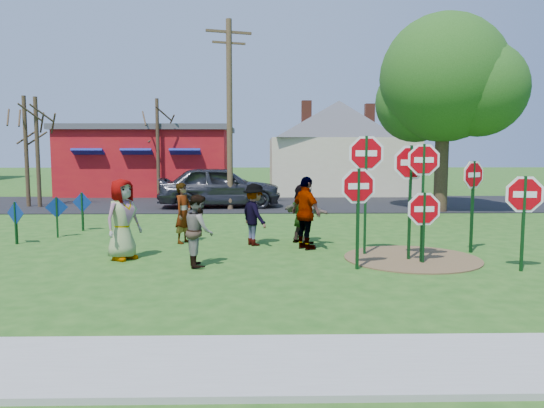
{
  "coord_description": "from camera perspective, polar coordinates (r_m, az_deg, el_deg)",
  "views": [
    {
      "loc": [
        0.91,
        -13.3,
        2.61
      ],
      "look_at": [
        1.2,
        0.39,
        1.18
      ],
      "focal_mm": 35.0,
      "sensor_mm": 36.0,
      "label": 1
    }
  ],
  "objects": [
    {
      "name": "blue_diamond_b",
      "position": [
        16.07,
        -25.86,
        -1.37
      ],
      "size": [
        0.58,
        0.31,
        1.18
      ],
      "rotation": [
        0.0,
        0.0,
        -0.48
      ],
      "color": "#0F3916",
      "rests_on": "ground"
    },
    {
      "name": "person_d",
      "position": [
        14.3,
        -1.91,
        -1.14
      ],
      "size": [
        1.05,
        1.25,
        1.68
      ],
      "primitive_type": "imported",
      "rotation": [
        0.0,
        0.0,
        2.05
      ],
      "color": "#353439",
      "rests_on": "ground"
    },
    {
      "name": "person_e",
      "position": [
        13.71,
        3.7,
        -0.99
      ],
      "size": [
        0.98,
        1.19,
        1.9
      ],
      "primitive_type": "imported",
      "rotation": [
        0.0,
        0.0,
        2.13
      ],
      "color": "#49305E",
      "rests_on": "ground"
    },
    {
      "name": "stop_sign_a",
      "position": [
        11.5,
        9.25,
        0.91
      ],
      "size": [
        1.03,
        0.17,
        2.33
      ],
      "rotation": [
        0.0,
        0.0,
        0.15
      ],
      "color": "#0F3916",
      "rests_on": "ground"
    },
    {
      "name": "stop_sign_g",
      "position": [
        12.66,
        14.68,
        2.98
      ],
      "size": [
        1.09,
        0.07,
        2.84
      ],
      "rotation": [
        0.0,
        0.0,
        -0.01
      ],
      "color": "#0F3916",
      "rests_on": "ground"
    },
    {
      "name": "stop_sign_e",
      "position": [
        12.44,
        16.01,
        -0.98
      ],
      "size": [
        1.03,
        0.07,
        1.77
      ],
      "rotation": [
        0.0,
        0.0,
        0.04
      ],
      "color": "#0F3916",
      "rests_on": "ground"
    },
    {
      "name": "stop_sign_b",
      "position": [
        13.07,
        10.08,
        4.22
      ],
      "size": [
        1.15,
        0.18,
        3.08
      ],
      "rotation": [
        0.0,
        0.0,
        -0.14
      ],
      "color": "#0F3916",
      "rests_on": "ground"
    },
    {
      "name": "blue_diamond_d",
      "position": [
        17.87,
        -19.73,
        -0.3
      ],
      "size": [
        0.64,
        0.15,
        1.24
      ],
      "rotation": [
        0.0,
        0.0,
        -0.2
      ],
      "color": "#0F3916",
      "rests_on": "ground"
    },
    {
      "name": "cream_house",
      "position": [
        31.64,
        7.18,
        6.52
      ],
      "size": [
        9.4,
        9.4,
        6.5
      ],
      "color": "beige",
      "rests_on": "ground"
    },
    {
      "name": "person_c",
      "position": [
        11.88,
        -7.88,
        -2.83
      ],
      "size": [
        0.76,
        0.89,
        1.6
      ],
      "primitive_type": "imported",
      "rotation": [
        0.0,
        0.0,
        1.79
      ],
      "color": "#955437",
      "rests_on": "ground"
    },
    {
      "name": "bare_tree_east",
      "position": [
        27.98,
        -12.21,
        7.33
      ],
      "size": [
        1.8,
        1.8,
        5.15
      ],
      "color": "#382819",
      "rests_on": "ground"
    },
    {
      "name": "stop_sign_c",
      "position": [
        12.42,
        15.96,
        3.01
      ],
      "size": [
        0.98,
        0.1,
        2.85
      ],
      "rotation": [
        0.0,
        0.0,
        -0.09
      ],
      "color": "#0F3916",
      "rests_on": "ground"
    },
    {
      "name": "suv",
      "position": [
        23.43,
        -5.65,
        1.9
      ],
      "size": [
        5.52,
        2.64,
        1.82
      ],
      "primitive_type": "imported",
      "rotation": [
        0.0,
        0.0,
        1.67
      ],
      "color": "#313137",
      "rests_on": "road"
    },
    {
      "name": "person_f",
      "position": [
        14.65,
        3.3,
        -1.03
      ],
      "size": [
        1.4,
        1.44,
        1.65
      ],
      "primitive_type": "imported",
      "rotation": [
        0.0,
        0.0,
        2.33
      ],
      "color": "#1B4826",
      "rests_on": "ground"
    },
    {
      "name": "bare_tree_west",
      "position": [
        25.88,
        -24.99,
        6.69
      ],
      "size": [
        1.8,
        1.8,
        4.91
      ],
      "color": "#382819",
      "rests_on": "ground"
    },
    {
      "name": "blue_diamond_c",
      "position": [
        16.77,
        -22.14,
        -0.83
      ],
      "size": [
        0.62,
        0.18,
        1.21
      ],
      "rotation": [
        0.0,
        0.0,
        0.27
      ],
      "color": "#0F3916",
      "rests_on": "ground"
    },
    {
      "name": "stop_sign_d",
      "position": [
        14.1,
        20.82,
        2.13
      ],
      "size": [
        0.85,
        0.45,
        2.43
      ],
      "rotation": [
        0.0,
        0.0,
        0.48
      ],
      "color": "#0F3916",
      "rests_on": "ground"
    },
    {
      "name": "red_building",
      "position": [
        31.95,
        -12.83,
        4.69
      ],
      "size": [
        9.4,
        7.69,
        3.9
      ],
      "color": "maroon",
      "rests_on": "ground"
    },
    {
      "name": "person_b",
      "position": [
        14.83,
        -9.53,
        -0.96
      ],
      "size": [
        0.62,
        0.72,
        1.67
      ],
      "primitive_type": "imported",
      "rotation": [
        0.0,
        0.0,
        1.15
      ],
      "color": "#317D73",
      "rests_on": "ground"
    },
    {
      "name": "dirt_patch",
      "position": [
        13.07,
        14.82,
        -5.67
      ],
      "size": [
        3.2,
        3.2,
        0.03
      ],
      "primitive_type": "cylinder",
      "color": "brown",
      "rests_on": "ground"
    },
    {
      "name": "leafy_tree",
      "position": [
        23.0,
        18.33,
        12.05
      ],
      "size": [
        5.64,
        5.15,
        8.01
      ],
      "color": "#382819",
      "rests_on": "ground"
    },
    {
      "name": "sidewalk",
      "position": [
        6.68,
        -9.37,
        -16.74
      ],
      "size": [
        22.0,
        1.8,
        0.08
      ],
      "primitive_type": "cube",
      "color": "#9E9E99",
      "rests_on": "ground"
    },
    {
      "name": "road",
      "position": [
        24.95,
        -3.3,
        0.02
      ],
      "size": [
        120.0,
        7.5,
        0.04
      ],
      "primitive_type": "cube",
      "color": "black",
      "rests_on": "ground"
    },
    {
      "name": "bare_tree_mid",
      "position": [
        25.52,
        -23.97,
        6.67
      ],
      "size": [
        1.8,
        1.8,
        4.86
      ],
      "color": "#382819",
      "rests_on": "ground"
    },
    {
      "name": "ground",
      "position": [
        13.59,
        -5.06,
        -5.12
      ],
      "size": [
        120.0,
        120.0,
        0.0
      ],
      "primitive_type": "plane",
      "color": "#215117",
      "rests_on": "ground"
    },
    {
      "name": "person_a",
      "position": [
        12.92,
        -15.78,
        -1.61
      ],
      "size": [
        1.04,
        1.11,
        1.91
      ],
      "primitive_type": "imported",
      "rotation": [
        0.0,
        0.0,
        0.94
      ],
      "color": "#48619A",
      "rests_on": "ground"
    },
    {
      "name": "utility_pole",
      "position": [
        22.61,
        -4.59,
        9.94
      ],
      "size": [
        1.88,
        0.7,
        7.93
      ],
      "rotation": [
        0.0,
        0.0,
        0.31
      ],
      "color": "#4C3823",
      "rests_on": "ground"
    },
    {
      "name": "stop_sign_f",
      "position": [
        12.38,
        25.5,
        0.33
      ],
      "size": [
        1.05,
        0.22,
        2.18
      ],
      "rotation": [
        0.0,
        0.0,
        -0.2
      ],
      "color": "#0F3916",
      "rests_on": "ground"
    }
  ]
}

